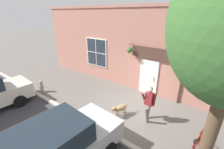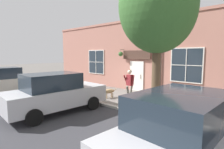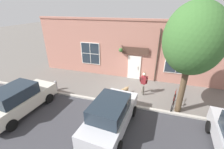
{
  "view_description": "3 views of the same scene",
  "coord_description": "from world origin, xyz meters",
  "px_view_note": "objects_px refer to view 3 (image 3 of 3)",
  "views": [
    {
      "loc": [
        5.69,
        3.05,
        4.59
      ],
      "look_at": [
        -0.53,
        -1.52,
        1.41
      ],
      "focal_mm": 24.0,
      "sensor_mm": 36.0,
      "label": 1
    },
    {
      "loc": [
        8.2,
        6.65,
        2.53
      ],
      "look_at": [
        -1.23,
        -1.52,
        1.14
      ],
      "focal_mm": 28.0,
      "sensor_mm": 36.0,
      "label": 2
    },
    {
      "loc": [
        9.94,
        1.64,
        5.93
      ],
      "look_at": [
        0.04,
        -1.37,
        1.17
      ],
      "focal_mm": 24.0,
      "sensor_mm": 36.0,
      "label": 3
    }
  ],
  "objects_px": {
    "pedestrian_walking": "(144,81)",
    "parked_car_nearest_curb": "(19,99)",
    "street_tree_by_curb": "(192,41)",
    "parked_car_mid_block": "(111,114)",
    "leaning_bicycle": "(174,101)",
    "fire_hydrant": "(56,85)",
    "dog_on_leash": "(125,90)"
  },
  "relations": [
    {
      "from": "fire_hydrant",
      "to": "street_tree_by_curb",
      "type": "bearing_deg",
      "value": 90.37
    },
    {
      "from": "street_tree_by_curb",
      "to": "parked_car_nearest_curb",
      "type": "relative_size",
      "value": 1.41
    },
    {
      "from": "pedestrian_walking",
      "to": "leaning_bicycle",
      "type": "bearing_deg",
      "value": 64.74
    },
    {
      "from": "dog_on_leash",
      "to": "fire_hydrant",
      "type": "height_order",
      "value": "fire_hydrant"
    },
    {
      "from": "street_tree_by_curb",
      "to": "parked_car_mid_block",
      "type": "height_order",
      "value": "street_tree_by_curb"
    },
    {
      "from": "street_tree_by_curb",
      "to": "fire_hydrant",
      "type": "relative_size",
      "value": 8.11
    },
    {
      "from": "pedestrian_walking",
      "to": "fire_hydrant",
      "type": "relative_size",
      "value": 2.24
    },
    {
      "from": "pedestrian_walking",
      "to": "dog_on_leash",
      "type": "bearing_deg",
      "value": -68.6
    },
    {
      "from": "pedestrian_walking",
      "to": "dog_on_leash",
      "type": "distance_m",
      "value": 1.44
    },
    {
      "from": "pedestrian_walking",
      "to": "parked_car_mid_block",
      "type": "bearing_deg",
      "value": -17.39
    },
    {
      "from": "street_tree_by_curb",
      "to": "dog_on_leash",
      "type": "bearing_deg",
      "value": -103.56
    },
    {
      "from": "dog_on_leash",
      "to": "street_tree_by_curb",
      "type": "distance_m",
      "value": 5.3
    },
    {
      "from": "pedestrian_walking",
      "to": "street_tree_by_curb",
      "type": "bearing_deg",
      "value": 60.05
    },
    {
      "from": "pedestrian_walking",
      "to": "parked_car_nearest_curb",
      "type": "distance_m",
      "value": 8.06
    },
    {
      "from": "pedestrian_walking",
      "to": "parked_car_mid_block",
      "type": "relative_size",
      "value": 0.39
    },
    {
      "from": "leaning_bicycle",
      "to": "dog_on_leash",
      "type": "bearing_deg",
      "value": -98.68
    },
    {
      "from": "dog_on_leash",
      "to": "parked_car_mid_block",
      "type": "bearing_deg",
      "value": -0.27
    },
    {
      "from": "pedestrian_walking",
      "to": "parked_car_nearest_curb",
      "type": "xyz_separation_m",
      "value": [
        4.23,
        -6.86,
        -0.16
      ]
    },
    {
      "from": "street_tree_by_curb",
      "to": "parked_car_nearest_curb",
      "type": "distance_m",
      "value": 10.19
    },
    {
      "from": "leaning_bicycle",
      "to": "parked_car_nearest_curb",
      "type": "xyz_separation_m",
      "value": [
        3.26,
        -8.92,
        0.5
      ]
    },
    {
      "from": "pedestrian_walking",
      "to": "fire_hydrant",
      "type": "distance_m",
      "value": 6.61
    },
    {
      "from": "leaning_bicycle",
      "to": "fire_hydrant",
      "type": "relative_size",
      "value": 2.22
    },
    {
      "from": "street_tree_by_curb",
      "to": "pedestrian_walking",
      "type": "bearing_deg",
      "value": -119.95
    },
    {
      "from": "parked_car_nearest_curb",
      "to": "fire_hydrant",
      "type": "bearing_deg",
      "value": 171.62
    },
    {
      "from": "street_tree_by_curb",
      "to": "leaning_bicycle",
      "type": "bearing_deg",
      "value": -147.01
    },
    {
      "from": "pedestrian_walking",
      "to": "parked_car_nearest_curb",
      "type": "bearing_deg",
      "value": -58.31
    },
    {
      "from": "fire_hydrant",
      "to": "parked_car_nearest_curb",
      "type": "bearing_deg",
      "value": -8.38
    },
    {
      "from": "leaning_bicycle",
      "to": "fire_hydrant",
      "type": "bearing_deg",
      "value": -87.3
    },
    {
      "from": "street_tree_by_curb",
      "to": "parked_car_mid_block",
      "type": "bearing_deg",
      "value": -53.52
    },
    {
      "from": "street_tree_by_curb",
      "to": "parked_car_mid_block",
      "type": "relative_size",
      "value": 1.41
    },
    {
      "from": "leaning_bicycle",
      "to": "parked_car_mid_block",
      "type": "relative_size",
      "value": 0.39
    },
    {
      "from": "dog_on_leash",
      "to": "parked_car_nearest_curb",
      "type": "bearing_deg",
      "value": -56.36
    }
  ]
}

